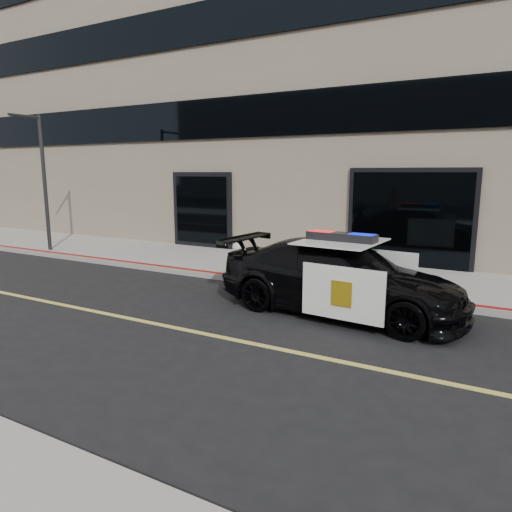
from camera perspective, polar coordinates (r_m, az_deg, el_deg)
The scene contains 6 objects.
ground at distance 6.89m, azimuth 15.67°, elevation -13.63°, with size 120.00×120.00×0.00m, color black.
sidewalk_n at distance 11.80m, azimuth 21.54°, elevation -3.43°, with size 60.00×3.50×0.15m, color gray.
building_n at distance 17.03m, azimuth 25.41°, elevation 20.50°, with size 60.00×7.00×12.00m, color #756856.
police_car at distance 9.15m, azimuth 10.47°, elevation -2.61°, with size 2.79×5.23×1.61m.
fire_hydrant at distance 12.63m, azimuth -2.30°, elevation 0.18°, with size 0.34×0.48×0.76m.
street_light at distance 16.78m, azimuth -25.12°, elevation 8.93°, with size 0.12×1.12×4.42m.
Camera 1 is at (1.31, -6.17, 2.77)m, focal length 32.00 mm.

